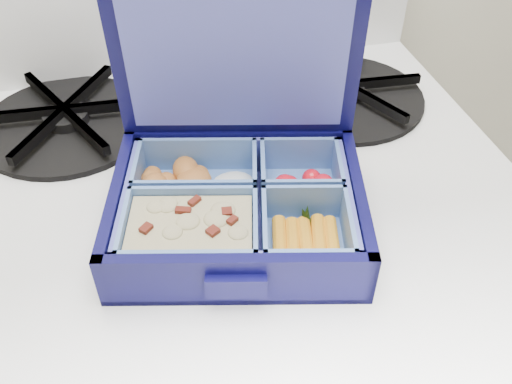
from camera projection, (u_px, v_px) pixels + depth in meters
name	position (u px, v px, depth m)	size (l,w,h in m)	color
bento_box	(238.00, 208.00, 0.50)	(0.21, 0.17, 0.05)	#080636
burner_grate	(345.00, 89.00, 0.66)	(0.19, 0.19, 0.03)	black
burner_grate_rear	(66.00, 118.00, 0.62)	(0.19, 0.19, 0.02)	black
fork	(315.00, 139.00, 0.61)	(0.02, 0.17, 0.01)	#9596AA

